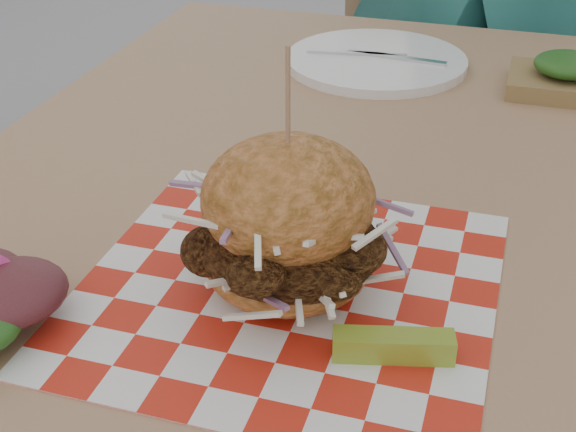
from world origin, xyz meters
name	(u,v)px	position (x,y,z in m)	size (l,w,h in m)	color
patio_table	(309,234)	(0.12, -0.24, 0.67)	(0.80, 1.20, 0.75)	tan
patio_chair	(420,56)	(0.10, 0.75, 0.55)	(0.48, 0.49, 0.95)	tan
paper_liner	(288,287)	(0.15, -0.45, 0.75)	(0.36, 0.36, 0.00)	red
sandwich	(288,228)	(0.15, -0.45, 0.81)	(0.19, 0.19, 0.22)	#C47337
pickle_spear	(393,346)	(0.26, -0.52, 0.76)	(0.10, 0.02, 0.02)	olive
place_setting	(376,61)	(0.12, 0.13, 0.76)	(0.27, 0.27, 0.02)	white
kraft_tray	(565,77)	(0.38, 0.10, 0.77)	(0.15, 0.12, 0.06)	olive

